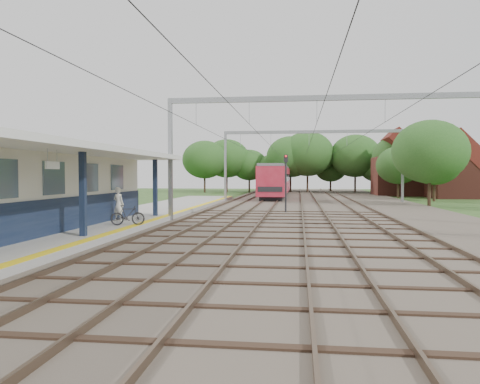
{
  "coord_description": "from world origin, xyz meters",
  "views": [
    {
      "loc": [
        2.25,
        -10.85,
        2.67
      ],
      "look_at": [
        -1.43,
        18.32,
        1.6
      ],
      "focal_mm": 35.0,
      "sensor_mm": 36.0,
      "label": 1
    }
  ],
  "objects_px": {
    "bicycle": "(128,215)",
    "train": "(278,180)",
    "person": "(118,204)",
    "signal_post": "(286,177)"
  },
  "relations": [
    {
      "from": "bicycle",
      "to": "signal_post",
      "type": "bearing_deg",
      "value": -48.81
    },
    {
      "from": "signal_post",
      "to": "person",
      "type": "bearing_deg",
      "value": -133.17
    },
    {
      "from": "person",
      "to": "signal_post",
      "type": "distance_m",
      "value": 12.81
    },
    {
      "from": "person",
      "to": "signal_post",
      "type": "relative_size",
      "value": 0.42
    },
    {
      "from": "bicycle",
      "to": "signal_post",
      "type": "distance_m",
      "value": 13.67
    },
    {
      "from": "bicycle",
      "to": "train",
      "type": "relative_size",
      "value": 0.04
    },
    {
      "from": "person",
      "to": "train",
      "type": "xyz_separation_m",
      "value": [
        6.27,
        39.78,
        0.87
      ]
    },
    {
      "from": "bicycle",
      "to": "train",
      "type": "bearing_deg",
      "value": -24.98
    },
    {
      "from": "signal_post",
      "to": "bicycle",
      "type": "bearing_deg",
      "value": -124.43
    },
    {
      "from": "person",
      "to": "signal_post",
      "type": "bearing_deg",
      "value": -109.61
    }
  ]
}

